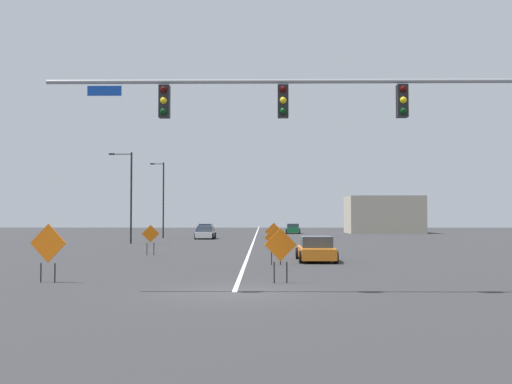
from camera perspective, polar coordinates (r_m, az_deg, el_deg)
ground at (r=19.41m, az=-2.06°, el=-9.42°), size 211.33×211.33×0.00m
road_centre_stripe at (r=77.98m, az=0.00°, el=-4.04°), size 0.16×117.41×0.01m
traffic_signal_assembly at (r=19.66m, az=8.53°, el=7.00°), size 15.33×0.44×7.05m
street_lamp_far_left at (r=54.03m, az=-11.84°, el=-0.08°), size 2.05×0.24×7.99m
street_lamp_near_right at (r=66.59m, az=-8.81°, el=-0.44°), size 1.52×0.24×8.24m
construction_sign_left_shoulder at (r=29.97m, az=1.90°, el=-4.54°), size 1.15×0.17×1.92m
construction_sign_right_shoulder at (r=37.82m, az=-9.91°, el=-4.09°), size 1.06×0.28×1.86m
construction_sign_left_lane at (r=21.91m, az=2.32°, el=-5.30°), size 1.18×0.21×1.97m
construction_sign_median_near at (r=41.97m, az=1.69°, el=-3.89°), size 1.23×0.05×1.94m
construction_sign_right_lane at (r=23.30m, az=-18.99°, el=-4.79°), size 1.40×0.27×2.13m
car_orange_mid at (r=32.61m, az=5.67°, el=-5.44°), size 1.98×4.52×1.33m
car_blue_passing at (r=83.99m, az=-4.78°, el=-3.49°), size 2.25×4.27×1.32m
car_green_approaching at (r=83.16m, az=3.49°, el=-3.48°), size 2.07×4.47×1.36m
car_white_near at (r=63.90m, az=-4.79°, el=-3.85°), size 2.00×3.93×1.35m
roadside_building_east at (r=86.83m, az=11.94°, el=-2.10°), size 10.24×7.40×5.17m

